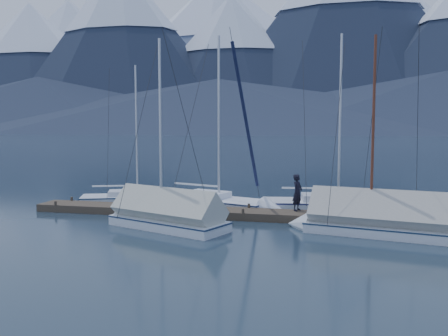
{
  "coord_description": "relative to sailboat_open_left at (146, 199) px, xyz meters",
  "views": [
    {
      "loc": [
        4.82,
        -18.34,
        4.07
      ],
      "look_at": [
        0.0,
        2.0,
        2.2
      ],
      "focal_mm": 38.0,
      "sensor_mm": 36.0,
      "label": 1
    }
  ],
  "objects": [
    {
      "name": "mooring_posts",
      "position": [
        4.56,
        -3.12,
        0.21
      ],
      "size": [
        15.12,
        1.52,
        0.35
      ],
      "color": "#382D23",
      "rests_on": "ground"
    },
    {
      "name": "dock",
      "position": [
        5.06,
        -3.12,
        -0.03
      ],
      "size": [
        18.0,
        1.5,
        0.54
      ],
      "color": "#382D23",
      "rests_on": "ground"
    },
    {
      "name": "sailboat_covered_near",
      "position": [
        11.08,
        -4.97,
        0.27
      ],
      "size": [
        6.57,
        3.16,
        8.21
      ],
      "color": "silver",
      "rests_on": "ground"
    },
    {
      "name": "ground",
      "position": [
        5.06,
        -5.12,
        -0.14
      ],
      "size": [
        1000.0,
        1000.0,
        0.0
      ],
      "primitive_type": "plane",
      "color": "#15222F",
      "rests_on": "ground"
    },
    {
      "name": "person",
      "position": [
        8.27,
        -2.67,
        1.01
      ],
      "size": [
        0.58,
        0.69,
        1.61
      ],
      "primitive_type": "imported",
      "rotation": [
        0.0,
        0.0,
        1.18
      ],
      "color": "black",
      "rests_on": "dock"
    },
    {
      "name": "sailboat_open_right",
      "position": [
        10.52,
        0.04,
        0.02
      ],
      "size": [
        7.21,
        3.25,
        9.24
      ],
      "color": "silver",
      "rests_on": "ground"
    },
    {
      "name": "sailboat_open_mid",
      "position": [
        4.7,
        -0.88,
        0.02
      ],
      "size": [
        7.27,
        4.04,
        9.26
      ],
      "color": "white",
      "rests_on": "ground"
    },
    {
      "name": "sailboat_covered_far",
      "position": [
        3.0,
        -5.73,
        0.26
      ],
      "size": [
        6.08,
        3.74,
        8.2
      ],
      "color": "white",
      "rests_on": "ground"
    },
    {
      "name": "sailboat_open_left",
      "position": [
        0.0,
        0.0,
        0.0
      ],
      "size": [
        6.2,
        3.8,
        7.94
      ],
      "color": "silver",
      "rests_on": "ground"
    },
    {
      "name": "mountain_range",
      "position": [
        9.18,
        365.33,
        58.51
      ],
      "size": [
        877.0,
        584.0,
        150.5
      ],
      "color": "#475675",
      "rests_on": "ground"
    }
  ]
}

